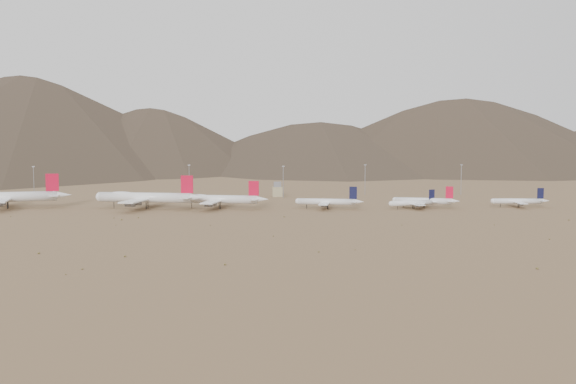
{
  "coord_description": "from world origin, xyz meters",
  "views": [
    {
      "loc": [
        9.64,
        -400.8,
        46.45
      ],
      "look_at": [
        33.69,
        30.0,
        11.09
      ],
      "focal_mm": 40.0,
      "sensor_mm": 36.0,
      "label": 1
    }
  ],
  "objects": [
    {
      "name": "widebody_east",
      "position": [
        -13.11,
        29.93,
        6.56
      ],
      "size": [
        63.03,
        49.57,
        19.03
      ],
      "rotation": [
        0.0,
        0.0,
        -0.23
      ],
      "color": "white",
      "rests_on": "ground"
    },
    {
      "name": "mast_centre",
      "position": [
        34.17,
        106.58,
        14.2
      ],
      "size": [
        2.0,
        0.6,
        25.7
      ],
      "color": "gray",
      "rests_on": "ground"
    },
    {
      "name": "mountain_ridge",
      "position": [
        0.0,
        900.0,
        150.0
      ],
      "size": [
        4400.0,
        1000.0,
        300.0
      ],
      "color": "#4E3C2F",
      "rests_on": "ground"
    },
    {
      "name": "mast_east",
      "position": [
        104.41,
        132.78,
        14.2
      ],
      "size": [
        2.0,
        0.6,
        25.7
      ],
      "color": "gray",
      "rests_on": "ground"
    },
    {
      "name": "mast_far_west",
      "position": [
        -161.76,
        111.25,
        14.2
      ],
      "size": [
        2.0,
        0.6,
        25.7
      ],
      "color": "gray",
      "rests_on": "ground"
    },
    {
      "name": "widebody_west",
      "position": [
        -156.12,
        38.51,
        8.0
      ],
      "size": [
        77.01,
        60.49,
        23.21
      ],
      "rotation": [
        0.0,
        0.0,
        0.22
      ],
      "color": "white",
      "rests_on": "ground"
    },
    {
      "name": "ground",
      "position": [
        0.0,
        0.0,
        0.0
      ],
      "size": [
        3000.0,
        3000.0,
        0.0
      ],
      "primitive_type": "plane",
      "color": "#96734D",
      "rests_on": "ground"
    },
    {
      "name": "mast_west",
      "position": [
        -42.68,
        132.97,
        14.2
      ],
      "size": [
        2.0,
        0.6,
        25.7
      ],
      "color": "gray",
      "rests_on": "ground"
    },
    {
      "name": "desert_scrub",
      "position": [
        -34.68,
        -96.84,
        0.31
      ],
      "size": [
        438.38,
        171.89,
        0.8
      ],
      "color": "brown",
      "rests_on": "ground"
    },
    {
      "name": "narrowbody_b",
      "position": [
        117.87,
        21.85,
        4.13
      ],
      "size": [
        37.56,
        27.8,
        12.71
      ],
      "rotation": [
        0.0,
        0.0,
        0.27
      ],
      "color": "white",
      "rests_on": "ground"
    },
    {
      "name": "widebody_centre",
      "position": [
        -61.91,
        31.48,
        7.84
      ],
      "size": [
        75.48,
        59.29,
        22.75
      ],
      "rotation": [
        0.0,
        0.0,
        -0.22
      ],
      "color": "white",
      "rests_on": "ground"
    },
    {
      "name": "narrowbody_d",
      "position": [
        192.63,
        27.52,
        4.33
      ],
      "size": [
        40.41,
        29.08,
        13.33
      ],
      "rotation": [
        0.0,
        0.0,
        -0.07
      ],
      "color": "white",
      "rests_on": "ground"
    },
    {
      "name": "control_tower",
      "position": [
        30.0,
        120.0,
        5.32
      ],
      "size": [
        8.0,
        8.0,
        12.0
      ],
      "color": "tan",
      "rests_on": "ground"
    },
    {
      "name": "mast_far_east",
      "position": [
        185.32,
        128.61,
        14.2
      ],
      "size": [
        2.0,
        0.6,
        25.7
      ],
      "color": "gray",
      "rests_on": "ground"
    },
    {
      "name": "narrowbody_a",
      "position": [
        60.4,
        23.87,
        4.95
      ],
      "size": [
        45.62,
        33.49,
        15.26
      ],
      "rotation": [
        0.0,
        0.0,
        -0.21
      ],
      "color": "white",
      "rests_on": "ground"
    },
    {
      "name": "narrowbody_c",
      "position": [
        126.91,
        27.67,
        4.86
      ],
      "size": [
        43.68,
        32.56,
        14.98
      ],
      "rotation": [
        0.0,
        0.0,
        -0.33
      ],
      "color": "white",
      "rests_on": "ground"
    }
  ]
}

